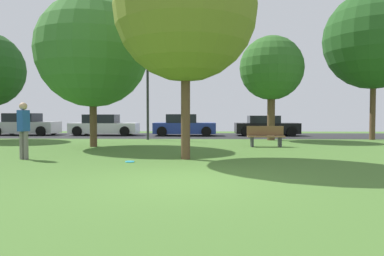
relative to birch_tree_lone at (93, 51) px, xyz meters
The scene contains 14 objects.
ground_plane 9.87m from the birch_tree_lone, 60.72° to the right, with size 44.00×44.00×0.00m, color #47702D.
road_strip 10.16m from the birch_tree_lone, 61.83° to the left, with size 44.00×6.40×0.01m, color #28282B.
birch_tree_lone is the anchor object (origin of this frame).
oak_tree_right 9.53m from the birch_tree_lone, 26.60° to the left, with size 3.48×3.48×5.69m.
oak_tree_center 15.07m from the birch_tree_lone, 18.43° to the left, with size 5.44×5.44×8.27m.
maple_tree_near 5.96m from the birch_tree_lone, 44.51° to the right, with size 4.45×4.45×6.89m.
person_thrower 5.46m from the birch_tree_lone, 100.69° to the right, with size 0.30×0.37×1.78m.
frisbee_disc 6.94m from the birch_tree_lone, 61.94° to the right, with size 0.27×0.27×0.03m, color #2DB2E0.
parked_car_silver 11.75m from the birch_tree_lone, 131.03° to the left, with size 4.25×2.10×1.49m.
parked_car_white 9.34m from the birch_tree_lone, 102.89° to the left, with size 4.47×2.04×1.41m.
parked_car_blue 9.59m from the birch_tree_lone, 66.79° to the left, with size 4.08×2.06×1.43m.
parked_car_black 12.78m from the birch_tree_lone, 43.09° to the left, with size 4.14×1.97×1.33m.
park_bench 8.37m from the birch_tree_lone, ahead, with size 1.60×0.45×0.90m.
street_lamp_post 5.07m from the birch_tree_lone, 68.82° to the left, with size 0.14×0.14×4.50m, color #2D2D33.
Camera 1 is at (0.40, -7.42, 1.40)m, focal length 33.03 mm.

